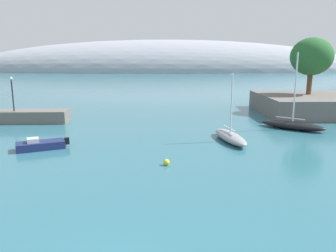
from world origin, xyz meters
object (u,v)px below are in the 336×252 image
(tree_clump_shore, at_px, (312,57))
(motorboat_navy_alongside_breakwater, at_px, (41,145))
(sailboat_grey_near_shore, at_px, (230,137))
(harbor_lamp_post, at_px, (12,90))
(sailboat_black_mid_mooring, at_px, (292,125))
(mooring_buoy_yellow, at_px, (166,162))

(tree_clump_shore, distance_m, motorboat_navy_alongside_breakwater, 41.00)
(sailboat_grey_near_shore, height_order, harbor_lamp_post, sailboat_grey_near_shore)
(sailboat_black_mid_mooring, distance_m, motorboat_navy_alongside_breakwater, 28.32)
(motorboat_navy_alongside_breakwater, distance_m, mooring_buoy_yellow, 12.79)
(sailboat_grey_near_shore, relative_size, sailboat_black_mid_mooring, 0.80)
(tree_clump_shore, xyz_separation_m, harbor_lamp_post, (-42.03, -8.71, -4.23))
(tree_clump_shore, height_order, motorboat_navy_alongside_breakwater, tree_clump_shore)
(tree_clump_shore, height_order, harbor_lamp_post, tree_clump_shore)
(tree_clump_shore, xyz_separation_m, sailboat_black_mid_mooring, (-7.15, -12.66, -8.00))
(motorboat_navy_alongside_breakwater, bearing_deg, sailboat_grey_near_shore, 164.73)
(sailboat_black_mid_mooring, bearing_deg, motorboat_navy_alongside_breakwater, -124.42)
(sailboat_grey_near_shore, distance_m, mooring_buoy_yellow, 10.07)
(sailboat_grey_near_shore, distance_m, sailboat_black_mid_mooring, 10.36)
(motorboat_navy_alongside_breakwater, bearing_deg, harbor_lamp_post, -81.46)
(motorboat_navy_alongside_breakwater, xyz_separation_m, mooring_buoy_yellow, (11.82, -4.88, -0.16))
(sailboat_grey_near_shore, xyz_separation_m, motorboat_navy_alongside_breakwater, (-18.41, -2.74, -0.10))
(sailboat_grey_near_shore, relative_size, motorboat_navy_alongside_breakwater, 1.52)
(mooring_buoy_yellow, bearing_deg, sailboat_black_mid_mooring, 41.36)
(sailboat_black_mid_mooring, distance_m, harbor_lamp_post, 35.30)
(sailboat_grey_near_shore, xyz_separation_m, mooring_buoy_yellow, (-6.59, -7.62, -0.25))
(sailboat_black_mid_mooring, height_order, motorboat_navy_alongside_breakwater, sailboat_black_mid_mooring)
(sailboat_black_mid_mooring, bearing_deg, tree_clump_shore, 98.67)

